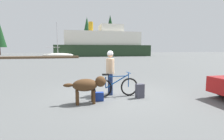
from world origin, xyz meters
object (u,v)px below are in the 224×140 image
(dog, at_px, (88,85))
(handbag_pannier, at_px, (99,96))
(backpack, at_px, (140,91))
(sailboat_moored, at_px, (58,55))
(person_cyclist, at_px, (110,68))
(ferry_boat, at_px, (102,44))
(bicycle, at_px, (116,87))

(dog, bearing_deg, handbag_pannier, 25.20)
(backpack, relative_size, handbag_pannier, 1.60)
(backpack, height_order, sailboat_moored, sailboat_moored)
(dog, relative_size, handbag_pannier, 4.27)
(person_cyclist, distance_m, sailboat_moored, 32.63)
(dog, relative_size, ferry_boat, 0.06)
(dog, height_order, ferry_boat, ferry_boat)
(bicycle, bearing_deg, person_cyclist, 109.75)
(dog, distance_m, backpack, 1.92)
(bicycle, relative_size, handbag_pannier, 5.30)
(bicycle, distance_m, person_cyclist, 0.75)
(person_cyclist, relative_size, dog, 1.24)
(person_cyclist, height_order, dog, person_cyclist)
(sailboat_moored, bearing_deg, dog, -86.03)
(handbag_pannier, bearing_deg, backpack, -0.33)
(person_cyclist, bearing_deg, backpack, -40.13)
(dog, xyz_separation_m, backpack, (1.88, 0.18, -0.34))
(bicycle, distance_m, sailboat_moored, 33.00)
(bicycle, distance_m, backpack, 0.89)
(bicycle, xyz_separation_m, person_cyclist, (-0.13, 0.36, 0.65))
(backpack, relative_size, sailboat_moored, 0.07)
(person_cyclist, relative_size, sailboat_moored, 0.23)
(person_cyclist, xyz_separation_m, ferry_boat, (7.16, 37.58, 1.84))
(bicycle, bearing_deg, dog, -152.25)
(dog, xyz_separation_m, sailboat_moored, (-2.32, 33.40, -0.10))
(ferry_boat, bearing_deg, backpack, -99.25)
(bicycle, xyz_separation_m, backpack, (0.78, -0.40, -0.12))
(backpack, height_order, handbag_pannier, backpack)
(person_cyclist, distance_m, handbag_pannier, 1.29)
(ferry_boat, distance_m, sailboat_moored, 11.87)
(person_cyclist, height_order, handbag_pannier, person_cyclist)
(dog, relative_size, backpack, 2.66)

